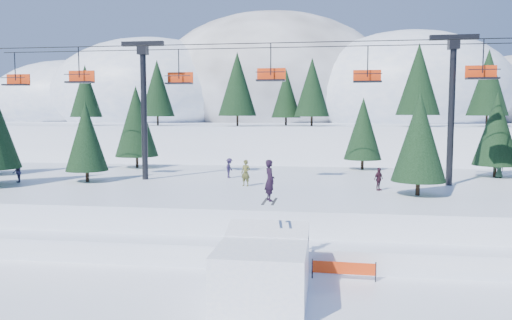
# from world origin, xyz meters

# --- Properties ---
(ground) EXTENTS (160.00, 160.00, 0.00)m
(ground) POSITION_xyz_m (0.00, 0.00, 0.00)
(ground) COLOR white
(ground) RESTS_ON ground
(mid_shelf) EXTENTS (70.00, 22.00, 2.50)m
(mid_shelf) POSITION_xyz_m (0.00, 18.00, 1.25)
(mid_shelf) COLOR white
(mid_shelf) RESTS_ON ground
(berm) EXTENTS (70.00, 6.00, 1.10)m
(berm) POSITION_xyz_m (0.00, 8.00, 0.55)
(berm) COLOR white
(berm) RESTS_ON ground
(mountain_ridge) EXTENTS (119.00, 60.00, 26.46)m
(mountain_ridge) POSITION_xyz_m (-5.08, 73.37, 9.64)
(mountain_ridge) COLOR white
(mountain_ridge) RESTS_ON ground
(jump_kicker) EXTENTS (3.46, 4.72, 5.54)m
(jump_kicker) POSITION_xyz_m (2.13, 1.13, 1.29)
(jump_kicker) COLOR white
(jump_kicker) RESTS_ON ground
(chairlift) EXTENTS (46.11, 3.21, 10.28)m
(chairlift) POSITION_xyz_m (0.61, 18.05, 9.32)
(chairlift) COLOR black
(chairlift) RESTS_ON mid_shelf
(conifer_stand) EXTENTS (63.28, 18.20, 9.11)m
(conifer_stand) POSITION_xyz_m (0.15, 18.28, 6.91)
(conifer_stand) COLOR black
(conifer_stand) RESTS_ON mid_shelf
(distant_skiers) EXTENTS (36.12, 8.52, 1.81)m
(distant_skiers) POSITION_xyz_m (-0.08, 17.82, 3.28)
(distant_skiers) COLOR #515125
(distant_skiers) RESTS_ON mid_shelf
(banner_near) EXTENTS (2.86, 0.18, 0.90)m
(banner_near) POSITION_xyz_m (5.39, 4.24, 0.54)
(banner_near) COLOR black
(banner_near) RESTS_ON ground
(banner_far) EXTENTS (2.82, 0.55, 0.90)m
(banner_far) POSITION_xyz_m (7.69, 6.89, 0.54)
(banner_far) COLOR black
(banner_far) RESTS_ON ground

